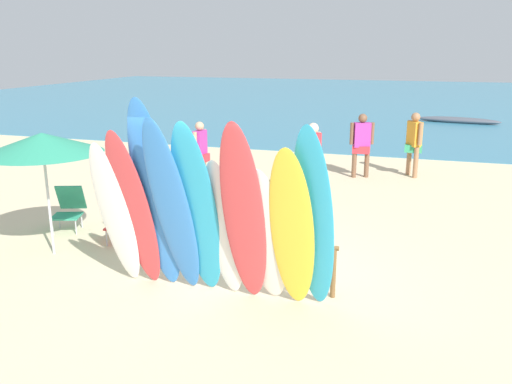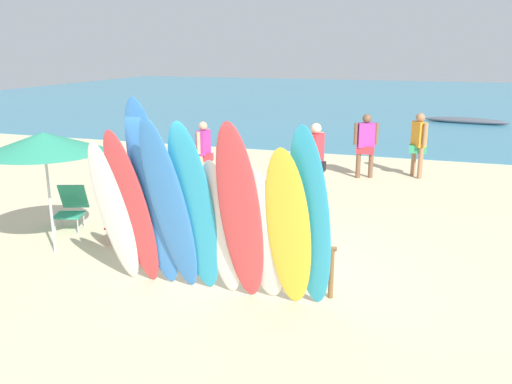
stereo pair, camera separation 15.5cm
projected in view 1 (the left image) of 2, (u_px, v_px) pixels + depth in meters
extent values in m
plane|color=beige|center=(353.00, 135.00, 20.60)|extent=(60.00, 60.00, 0.00)
cube|color=teal|center=(383.00, 98.00, 35.37)|extent=(60.00, 40.00, 0.02)
cylinder|color=brown|center=(135.00, 249.00, 8.05)|extent=(0.07, 0.07, 0.72)
cylinder|color=brown|center=(333.00, 273.00, 7.18)|extent=(0.07, 0.07, 0.72)
cylinder|color=brown|center=(228.00, 236.00, 7.52)|extent=(3.15, 0.06, 0.06)
ellipsoid|color=white|center=(116.00, 216.00, 7.26)|extent=(0.55, 0.79, 2.16)
ellipsoid|color=#D13D42|center=(134.00, 212.00, 7.12)|extent=(0.60, 0.86, 2.34)
ellipsoid|color=#337AD1|center=(156.00, 199.00, 6.97)|extent=(0.57, 0.90, 2.76)
ellipsoid|color=#337AD1|center=(173.00, 211.00, 6.81)|extent=(0.54, 1.08, 2.56)
ellipsoid|color=#289EC6|center=(198.00, 213.00, 6.81)|extent=(0.57, 0.97, 2.51)
ellipsoid|color=white|center=(224.00, 230.00, 6.90)|extent=(0.53, 0.71, 2.01)
ellipsoid|color=#D13D42|center=(244.00, 218.00, 6.54)|extent=(0.58, 1.06, 2.55)
ellipsoid|color=white|center=(266.00, 238.00, 6.69)|extent=(0.59, 0.85, 1.97)
ellipsoid|color=yellow|center=(292.00, 232.00, 6.46)|extent=(0.55, 0.89, 2.26)
ellipsoid|color=#289EC6|center=(314.00, 223.00, 6.40)|extent=(0.55, 0.95, 2.52)
cylinder|color=brown|center=(367.00, 162.00, 13.88)|extent=(0.12, 0.12, 0.81)
cylinder|color=brown|center=(354.00, 162.00, 13.86)|extent=(0.12, 0.12, 0.81)
cube|color=#DB333D|center=(361.00, 149.00, 13.78)|extent=(0.43, 0.27, 0.19)
cube|color=#B23399|center=(362.00, 135.00, 13.68)|extent=(0.47, 0.35, 0.63)
sphere|color=brown|center=(363.00, 118.00, 13.57)|extent=(0.23, 0.23, 0.23)
cylinder|color=brown|center=(372.00, 133.00, 13.69)|extent=(0.10, 0.10, 0.56)
cylinder|color=brown|center=(352.00, 134.00, 13.65)|extent=(0.10, 0.10, 0.56)
cylinder|color=#9E704C|center=(409.00, 160.00, 14.12)|extent=(0.12, 0.12, 0.82)
cylinder|color=#9E704C|center=(416.00, 163.00, 13.80)|extent=(0.12, 0.12, 0.82)
cube|color=#33A36B|center=(413.00, 148.00, 13.87)|extent=(0.44, 0.27, 0.20)
cube|color=orange|center=(414.00, 134.00, 13.77)|extent=(0.41, 0.47, 0.64)
sphere|color=#9E704C|center=(416.00, 117.00, 13.65)|extent=(0.23, 0.23, 0.23)
cylinder|color=#9E704C|center=(409.00, 131.00, 14.01)|extent=(0.10, 0.10, 0.57)
cylinder|color=#9E704C|center=(420.00, 134.00, 13.51)|extent=(0.10, 0.10, 0.57)
cylinder|color=tan|center=(198.00, 171.00, 12.93)|extent=(0.12, 0.12, 0.76)
cylinder|color=tan|center=(204.00, 169.00, 13.22)|extent=(0.12, 0.12, 0.76)
cube|color=#DB333D|center=(200.00, 157.00, 12.99)|extent=(0.41, 0.25, 0.18)
cube|color=#B23399|center=(200.00, 143.00, 12.89)|extent=(0.23, 0.41, 0.60)
sphere|color=tan|center=(200.00, 126.00, 12.79)|extent=(0.22, 0.22, 0.22)
cylinder|color=tan|center=(195.00, 143.00, 12.66)|extent=(0.09, 0.09, 0.53)
cylinder|color=tan|center=(205.00, 140.00, 13.11)|extent=(0.09, 0.09, 0.53)
cylinder|color=beige|center=(315.00, 180.00, 11.97)|extent=(0.13, 0.13, 0.84)
cylinder|color=beige|center=(308.00, 183.00, 11.69)|extent=(0.13, 0.13, 0.84)
cube|color=black|center=(312.00, 166.00, 11.74)|extent=(0.45, 0.28, 0.20)
cube|color=#DB333D|center=(313.00, 148.00, 11.63)|extent=(0.32, 0.47, 0.65)
sphere|color=beige|center=(313.00, 128.00, 11.52)|extent=(0.24, 0.24, 0.24)
cylinder|color=beige|center=(318.00, 145.00, 11.85)|extent=(0.10, 0.10, 0.58)
cylinder|color=beige|center=(307.00, 149.00, 11.39)|extent=(0.10, 0.10, 0.58)
cylinder|color=#B7B7BC|center=(107.00, 238.00, 9.12)|extent=(0.02, 0.02, 0.28)
cylinder|color=#B7B7BC|center=(130.00, 239.00, 9.06)|extent=(0.02, 0.02, 0.28)
cylinder|color=#B7B7BC|center=(115.00, 231.00, 9.48)|extent=(0.02, 0.02, 0.28)
cylinder|color=#B7B7BC|center=(138.00, 232.00, 9.42)|extent=(0.02, 0.02, 0.28)
cube|color=red|center=(122.00, 226.00, 9.23)|extent=(0.56, 0.52, 0.03)
cube|color=red|center=(129.00, 207.00, 9.50)|extent=(0.54, 0.37, 0.49)
cylinder|color=#B7B7BC|center=(53.00, 228.00, 9.64)|extent=(0.02, 0.02, 0.28)
cylinder|color=#B7B7BC|center=(76.00, 227.00, 9.66)|extent=(0.02, 0.02, 0.28)
cylinder|color=#B7B7BC|center=(59.00, 221.00, 10.01)|extent=(0.02, 0.02, 0.28)
cylinder|color=#B7B7BC|center=(82.00, 221.00, 10.02)|extent=(0.02, 0.02, 0.28)
cube|color=#2D9370|center=(67.00, 216.00, 9.79)|extent=(0.62, 0.59, 0.03)
cube|color=#2D9370|center=(71.00, 197.00, 10.05)|extent=(0.56, 0.41, 0.51)
cylinder|color=#B7B7BC|center=(119.00, 211.00, 10.65)|extent=(0.02, 0.02, 0.28)
cylinder|color=#B7B7BC|center=(140.00, 210.00, 10.69)|extent=(0.02, 0.02, 0.28)
cylinder|color=#B7B7BC|center=(122.00, 205.00, 11.01)|extent=(0.02, 0.02, 0.28)
cylinder|color=#B7B7BC|center=(142.00, 205.00, 11.05)|extent=(0.02, 0.02, 0.28)
cube|color=blue|center=(130.00, 200.00, 10.81)|extent=(0.64, 0.61, 0.03)
cube|color=blue|center=(132.00, 184.00, 11.07)|extent=(0.57, 0.45, 0.51)
cylinder|color=silver|center=(48.00, 197.00, 8.54)|extent=(0.04, 0.04, 1.94)
cone|color=#2D9370|center=(42.00, 143.00, 8.31)|extent=(1.87, 1.87, 0.33)
ellipsoid|color=#4C515B|center=(459.00, 120.00, 23.88)|extent=(3.61, 1.16, 0.28)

